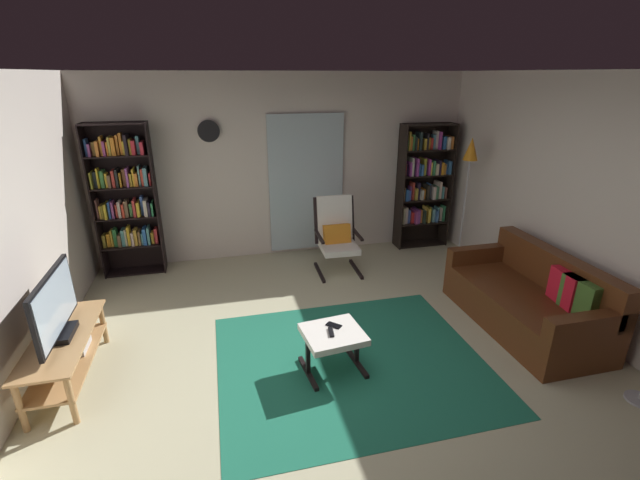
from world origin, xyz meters
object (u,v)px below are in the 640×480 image
bookshelf_near_tv (126,197)px  leather_sofa (530,301)px  television (55,308)px  bookshelf_near_sofa (424,183)px  ottoman (333,338)px  tv_remote (331,332)px  tv_stand (66,350)px  cell_phone (334,325)px  floor_lamp_by_shelf (470,163)px  lounge_armchair (337,233)px  wall_clock (209,131)px

bookshelf_near_tv → leather_sofa: (4.31, -2.48, -0.77)m
leather_sofa → television: bearing=177.8°
bookshelf_near_tv → bookshelf_near_sofa: 4.25m
ottoman → television: bearing=169.9°
bookshelf_near_tv → tv_remote: (2.04, -2.73, -0.65)m
bookshelf_near_sofa → ottoman: size_ratio=3.31×
tv_stand → television: 0.43m
cell_phone → floor_lamp_by_shelf: bearing=-7.5°
tv_remote → cell_phone: (0.06, 0.11, -0.00)m
television → lounge_armchair: 3.41m
tv_remote → wall_clock: size_ratio=0.50×
cell_phone → floor_lamp_by_shelf: (2.37, 1.83, 1.04)m
television → floor_lamp_by_shelf: floor_lamp_by_shelf is taller
television → leather_sofa: size_ratio=0.52×
bookshelf_near_sofa → tv_remote: bearing=-128.7°
bookshelf_near_sofa → cell_phone: (-2.15, -2.65, -0.59)m
ottoman → bookshelf_near_sofa: bearing=51.4°
tv_stand → tv_remote: 2.32m
bookshelf_near_sofa → wall_clock: bearing=177.5°
bookshelf_near_tv → wall_clock: size_ratio=6.92×
television → bookshelf_near_sofa: bearing=27.5°
bookshelf_near_tv → bookshelf_near_sofa: (4.25, 0.02, -0.06)m
bookshelf_near_sofa → bookshelf_near_tv: bearing=-179.7°
ottoman → floor_lamp_by_shelf: size_ratio=0.32×
bookshelf_near_tv → tv_remote: 3.47m
bookshelf_near_tv → wall_clock: bookshelf_near_tv is taller
floor_lamp_by_shelf → leather_sofa: bearing=-95.4°
tv_stand → wall_clock: 3.19m
bookshelf_near_sofa → ottoman: bearing=-128.6°
wall_clock → tv_remote: bearing=-72.4°
television → bookshelf_near_tv: 2.35m
tv_stand → wall_clock: (1.36, 2.44, 1.54)m
bookshelf_near_sofa → cell_phone: size_ratio=13.48×
tv_stand → television: size_ratio=1.32×
floor_lamp_by_shelf → lounge_armchair: bearing=173.2°
ottoman → wall_clock: wall_clock is taller
bookshelf_near_tv → tv_remote: bearing=-53.3°
cell_phone → ottoman: bearing=-154.4°
tv_remote → cell_phone: size_ratio=1.03×
leather_sofa → cell_phone: 2.22m
bookshelf_near_sofa → ottoman: bookshelf_near_sofa is taller
television → leather_sofa: television is taller
lounge_armchair → floor_lamp_by_shelf: size_ratio=0.57×
tv_stand → ottoman: (2.30, -0.43, 0.03)m
television → floor_lamp_by_shelf: 4.99m
bookshelf_near_sofa → television: bearing=-152.5°
bookshelf_near_tv → ottoman: size_ratio=3.52×
tv_stand → leather_sofa: leather_sofa is taller
tv_remote → cell_phone: 0.12m
tv_stand → tv_remote: (2.28, -0.45, 0.11)m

